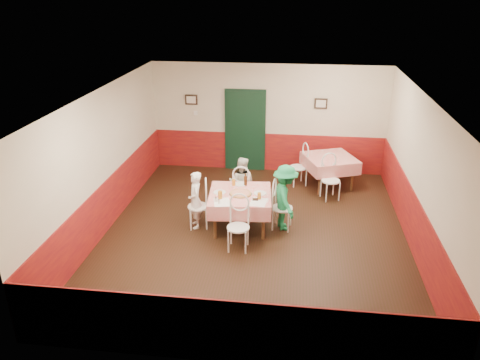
# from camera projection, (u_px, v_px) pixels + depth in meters

# --- Properties ---
(floor) EXTENTS (7.00, 7.00, 0.00)m
(floor) POSITION_uv_depth(u_px,v_px,m) (255.00, 233.00, 9.37)
(floor) COLOR black
(floor) RESTS_ON ground
(ceiling) EXTENTS (7.00, 7.00, 0.00)m
(ceiling) POSITION_uv_depth(u_px,v_px,m) (257.00, 95.00, 8.28)
(ceiling) COLOR white
(ceiling) RESTS_ON back_wall
(back_wall) EXTENTS (6.00, 0.10, 2.80)m
(back_wall) POSITION_uv_depth(u_px,v_px,m) (269.00, 119.00, 12.02)
(back_wall) COLOR beige
(back_wall) RESTS_ON ground
(front_wall) EXTENTS (6.00, 0.10, 2.80)m
(front_wall) POSITION_uv_depth(u_px,v_px,m) (228.00, 274.00, 5.63)
(front_wall) COLOR beige
(front_wall) RESTS_ON ground
(left_wall) EXTENTS (0.10, 7.00, 2.80)m
(left_wall) POSITION_uv_depth(u_px,v_px,m) (104.00, 161.00, 9.17)
(left_wall) COLOR beige
(left_wall) RESTS_ON ground
(right_wall) EXTENTS (0.10, 7.00, 2.80)m
(right_wall) POSITION_uv_depth(u_px,v_px,m) (420.00, 176.00, 8.48)
(right_wall) COLOR beige
(right_wall) RESTS_ON ground
(wainscot_back) EXTENTS (6.00, 0.03, 1.00)m
(wainscot_back) POSITION_uv_depth(u_px,v_px,m) (268.00, 152.00, 12.36)
(wainscot_back) COLOR maroon
(wainscot_back) RESTS_ON ground
(wainscot_front) EXTENTS (6.00, 0.03, 1.00)m
(wainscot_front) POSITION_uv_depth(u_px,v_px,m) (229.00, 332.00, 6.00)
(wainscot_front) COLOR maroon
(wainscot_front) RESTS_ON ground
(wainscot_left) EXTENTS (0.03, 7.00, 1.00)m
(wainscot_left) POSITION_uv_depth(u_px,v_px,m) (109.00, 203.00, 9.52)
(wainscot_left) COLOR maroon
(wainscot_left) RESTS_ON ground
(wainscot_right) EXTENTS (0.03, 7.00, 1.00)m
(wainscot_right) POSITION_uv_depth(u_px,v_px,m) (412.00, 220.00, 8.83)
(wainscot_right) COLOR maroon
(wainscot_right) RESTS_ON ground
(door) EXTENTS (0.96, 0.06, 2.10)m
(door) POSITION_uv_depth(u_px,v_px,m) (245.00, 131.00, 12.18)
(door) COLOR black
(door) RESTS_ON ground
(picture_left) EXTENTS (0.32, 0.03, 0.26)m
(picture_left) POSITION_uv_depth(u_px,v_px,m) (191.00, 100.00, 12.03)
(picture_left) COLOR black
(picture_left) RESTS_ON back_wall
(picture_right) EXTENTS (0.32, 0.03, 0.26)m
(picture_right) POSITION_uv_depth(u_px,v_px,m) (321.00, 104.00, 11.65)
(picture_right) COLOR black
(picture_right) RESTS_ON back_wall
(thermostat) EXTENTS (0.10, 0.03, 0.10)m
(thermostat) POSITION_uv_depth(u_px,v_px,m) (196.00, 113.00, 12.16)
(thermostat) COLOR white
(thermostat) RESTS_ON back_wall
(main_table) EXTENTS (1.32, 1.32, 0.77)m
(main_table) POSITION_uv_depth(u_px,v_px,m) (240.00, 211.00, 9.46)
(main_table) COLOR red
(main_table) RESTS_ON ground
(second_table) EXTENTS (1.45, 1.45, 0.77)m
(second_table) POSITION_uv_depth(u_px,v_px,m) (329.00, 172.00, 11.41)
(second_table) COLOR red
(second_table) RESTS_ON ground
(chair_left) EXTENTS (0.50, 0.50, 0.90)m
(chair_left) POSITION_uv_depth(u_px,v_px,m) (198.00, 207.00, 9.47)
(chair_left) COLOR white
(chair_left) RESTS_ON ground
(chair_right) EXTENTS (0.47, 0.47, 0.90)m
(chair_right) POSITION_uv_depth(u_px,v_px,m) (282.00, 208.00, 9.41)
(chair_right) COLOR white
(chair_right) RESTS_ON ground
(chair_far) EXTENTS (0.44, 0.44, 0.90)m
(chair_far) POSITION_uv_depth(u_px,v_px,m) (242.00, 190.00, 10.22)
(chair_far) COLOR white
(chair_far) RESTS_ON ground
(chair_near) EXTENTS (0.43, 0.43, 0.90)m
(chair_near) POSITION_uv_depth(u_px,v_px,m) (238.00, 228.00, 8.65)
(chair_near) COLOR white
(chair_near) RESTS_ON ground
(chair_second_a) EXTENTS (0.54, 0.54, 0.90)m
(chair_second_a) POSITION_uv_depth(u_px,v_px,m) (298.00, 167.00, 11.47)
(chair_second_a) COLOR white
(chair_second_a) RESTS_ON ground
(chair_second_b) EXTENTS (0.54, 0.54, 0.90)m
(chair_second_b) POSITION_uv_depth(u_px,v_px,m) (331.00, 181.00, 10.69)
(chair_second_b) COLOR white
(chair_second_b) RESTS_ON ground
(pizza) EXTENTS (0.46, 0.46, 0.03)m
(pizza) POSITION_uv_depth(u_px,v_px,m) (241.00, 193.00, 9.28)
(pizza) COLOR #B74723
(pizza) RESTS_ON main_table
(plate_left) EXTENTS (0.27, 0.27, 0.01)m
(plate_left) POSITION_uv_depth(u_px,v_px,m) (220.00, 192.00, 9.34)
(plate_left) COLOR white
(plate_left) RESTS_ON main_table
(plate_right) EXTENTS (0.27, 0.27, 0.01)m
(plate_right) POSITION_uv_depth(u_px,v_px,m) (260.00, 193.00, 9.31)
(plate_right) COLOR white
(plate_right) RESTS_ON main_table
(plate_far) EXTENTS (0.27, 0.27, 0.01)m
(plate_far) POSITION_uv_depth(u_px,v_px,m) (240.00, 184.00, 9.72)
(plate_far) COLOR white
(plate_far) RESTS_ON main_table
(glass_a) EXTENTS (0.09, 0.09, 0.15)m
(glass_a) POSITION_uv_depth(u_px,v_px,m) (220.00, 195.00, 9.06)
(glass_a) COLOR #BF7219
(glass_a) RESTS_ON main_table
(glass_b) EXTENTS (0.08, 0.08, 0.13)m
(glass_b) POSITION_uv_depth(u_px,v_px,m) (259.00, 196.00, 9.05)
(glass_b) COLOR #BF7219
(glass_b) RESTS_ON main_table
(glass_c) EXTENTS (0.08, 0.08, 0.13)m
(glass_c) POSITION_uv_depth(u_px,v_px,m) (234.00, 183.00, 9.66)
(glass_c) COLOR #BF7219
(glass_c) RESTS_ON main_table
(beer_bottle) EXTENTS (0.07, 0.07, 0.24)m
(beer_bottle) POSITION_uv_depth(u_px,v_px,m) (245.00, 180.00, 9.63)
(beer_bottle) COLOR #381C0A
(beer_bottle) RESTS_ON main_table
(shaker_a) EXTENTS (0.04, 0.04, 0.09)m
(shaker_a) POSITION_uv_depth(u_px,v_px,m) (216.00, 200.00, 8.93)
(shaker_a) COLOR silver
(shaker_a) RESTS_ON main_table
(shaker_b) EXTENTS (0.04, 0.04, 0.09)m
(shaker_b) POSITION_uv_depth(u_px,v_px,m) (219.00, 202.00, 8.86)
(shaker_b) COLOR silver
(shaker_b) RESTS_ON main_table
(shaker_c) EXTENTS (0.04, 0.04, 0.09)m
(shaker_c) POSITION_uv_depth(u_px,v_px,m) (216.00, 199.00, 8.97)
(shaker_c) COLOR #B23319
(shaker_c) RESTS_ON main_table
(menu_left) EXTENTS (0.38, 0.46, 0.00)m
(menu_left) POSITION_uv_depth(u_px,v_px,m) (222.00, 202.00, 8.94)
(menu_left) COLOR white
(menu_left) RESTS_ON main_table
(menu_right) EXTENTS (0.35, 0.43, 0.00)m
(menu_right) POSITION_uv_depth(u_px,v_px,m) (259.00, 202.00, 8.95)
(menu_right) COLOR white
(menu_right) RESTS_ON main_table
(wallet) EXTENTS (0.12, 0.10, 0.02)m
(wallet) POSITION_uv_depth(u_px,v_px,m) (255.00, 199.00, 9.03)
(wallet) COLOR black
(wallet) RESTS_ON main_table
(diner_left) EXTENTS (0.41, 0.50, 1.19)m
(diner_left) POSITION_uv_depth(u_px,v_px,m) (195.00, 200.00, 9.41)
(diner_left) COLOR gray
(diner_left) RESTS_ON ground
(diner_far) EXTENTS (0.63, 0.52, 1.19)m
(diner_far) POSITION_uv_depth(u_px,v_px,m) (242.00, 183.00, 10.21)
(diner_far) COLOR gray
(diner_far) RESTS_ON ground
(diner_right) EXTENTS (0.74, 0.99, 1.36)m
(diner_right) POSITION_uv_depth(u_px,v_px,m) (285.00, 198.00, 9.31)
(diner_right) COLOR gray
(diner_right) RESTS_ON ground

